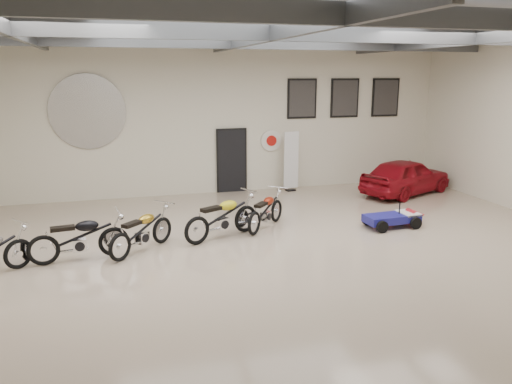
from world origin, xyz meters
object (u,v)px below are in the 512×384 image
object	(u,v)px
motorcycle_gold	(142,230)
go_kart	(397,215)
banner_stand	(291,162)
motorcycle_black	(79,237)
motorcycle_red	(266,210)
vintage_car	(406,176)
motorcycle_yellow	(222,216)

from	to	relation	value
motorcycle_gold	go_kart	distance (m)	6.56
banner_stand	go_kart	distance (m)	4.88
motorcycle_black	motorcycle_gold	size ratio (longest dim) A/B	1.05
motorcycle_black	motorcycle_gold	xyz separation A→B (m)	(1.33, 0.20, -0.03)
banner_stand	motorcycle_red	size ratio (longest dim) A/B	1.06
banner_stand	motorcycle_black	xyz separation A→B (m)	(-6.61, -4.96, -0.46)
motorcycle_gold	motorcycle_red	distance (m)	3.34
motorcycle_red	banner_stand	bearing A→B (deg)	14.83
go_kart	banner_stand	bearing A→B (deg)	102.57
go_kart	vintage_car	distance (m)	3.89
banner_stand	go_kart	size ratio (longest dim) A/B	1.11
motorcycle_yellow	motorcycle_gold	bearing A→B (deg)	167.81
motorcycle_yellow	motorcycle_red	size ratio (longest dim) A/B	1.14
motorcycle_black	motorcycle_gold	world-z (taller)	motorcycle_black
banner_stand	go_kart	xyz separation A→B (m)	(1.28, -4.67, -0.67)
banner_stand	motorcycle_gold	bearing A→B (deg)	-147.55
motorcycle_gold	motorcycle_yellow	xyz separation A→B (m)	(1.94, 0.45, 0.05)
go_kart	motorcycle_gold	bearing A→B (deg)	178.12
go_kart	vintage_car	size ratio (longest dim) A/B	0.50
banner_stand	motorcycle_black	distance (m)	8.28
motorcycle_red	motorcycle_black	bearing A→B (deg)	147.26
banner_stand	motorcycle_gold	size ratio (longest dim) A/B	1.02
motorcycle_red	motorcycle_yellow	bearing A→B (deg)	154.13
motorcycle_yellow	go_kart	size ratio (longest dim) A/B	1.19
motorcycle_black	vintage_car	size ratio (longest dim) A/B	0.58
motorcycle_gold	motorcycle_red	size ratio (longest dim) A/B	1.05
motorcycle_black	motorcycle_gold	distance (m)	1.34
banner_stand	motorcycle_yellow	distance (m)	5.47
vintage_car	go_kart	bearing A→B (deg)	121.46
vintage_car	motorcycle_red	bearing A→B (deg)	89.50
banner_stand	motorcycle_yellow	size ratio (longest dim) A/B	0.93
motorcycle_gold	motorcycle_red	xyz separation A→B (m)	(3.21, 0.93, -0.02)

